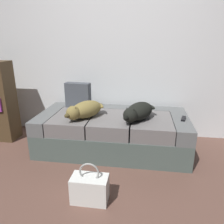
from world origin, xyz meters
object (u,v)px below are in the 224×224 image
throw_pillow (78,95)px  handbag (90,188)px  tv_remote (184,119)px  dog_dark (138,112)px  couch (113,132)px  dog_tan (85,110)px

throw_pillow → handbag: bearing=-69.8°
tv_remote → dog_dark: bearing=-155.5°
couch → throw_pillow: (-0.52, 0.25, 0.41)m
dog_dark → tv_remote: size_ratio=3.68×
throw_pillow → couch: bearing=-25.4°
couch → tv_remote: tv_remote is taller
tv_remote → throw_pillow: bearing=-177.3°
dog_tan → throw_pillow: size_ratio=1.59×
tv_remote → throw_pillow: throw_pillow is taller
couch → handbag: (-0.06, -1.00, -0.11)m
tv_remote → handbag: size_ratio=0.40×
couch → handbag: couch is taller
throw_pillow → handbag: 1.43m
tv_remote → handbag: tv_remote is taller
dog_dark → throw_pillow: bearing=155.1°
dog_tan → throw_pillow: (-0.20, 0.41, 0.07)m
dog_tan → tv_remote: (1.17, 0.11, -0.09)m
handbag → dog_tan: bearing=107.1°
couch → dog_tan: 0.49m
couch → handbag: bearing=-93.2°
dog_dark → handbag: dog_dark is taller
dog_tan → handbag: size_ratio=1.43×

